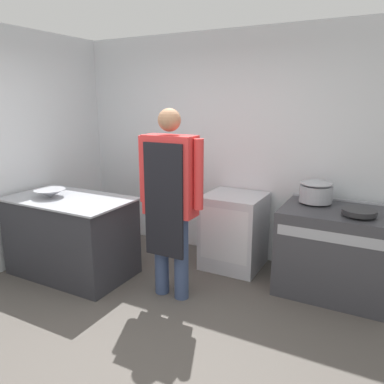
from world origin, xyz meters
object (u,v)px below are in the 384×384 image
fridge_unit (234,231)px  person_cook (170,193)px  mixing_bowl (50,193)px  stock_pot (316,191)px  stove (333,251)px  saute_pan (359,212)px

fridge_unit → person_cook: size_ratio=0.47×
fridge_unit → person_cook: person_cook is taller
fridge_unit → mixing_bowl: size_ratio=2.58×
stock_pot → stove: bearing=-30.3°
stove → saute_pan: 0.53m
stock_pot → saute_pan: stock_pot is taller
stove → stock_pot: size_ratio=3.13×
stock_pot → saute_pan: size_ratio=1.07×
saute_pan → stove: bearing=147.1°
person_cook → mixing_bowl: size_ratio=5.51×
saute_pan → fridge_unit: bearing=170.1°
mixing_bowl → stock_pot: 2.84m
person_cook → saute_pan: person_cook is taller
person_cook → saute_pan: (1.60, 0.71, -0.15)m
stock_pot → fridge_unit: bearing=-177.4°
stock_pot → mixing_bowl: bearing=-156.5°
stove → person_cook: bearing=-148.7°
stove → fridge_unit: 1.11m
stove → fridge_unit: size_ratio=1.19×
person_cook → stove: bearing=31.3°
person_cook → mixing_bowl: 1.46m
mixing_bowl → stove: bearing=19.4°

